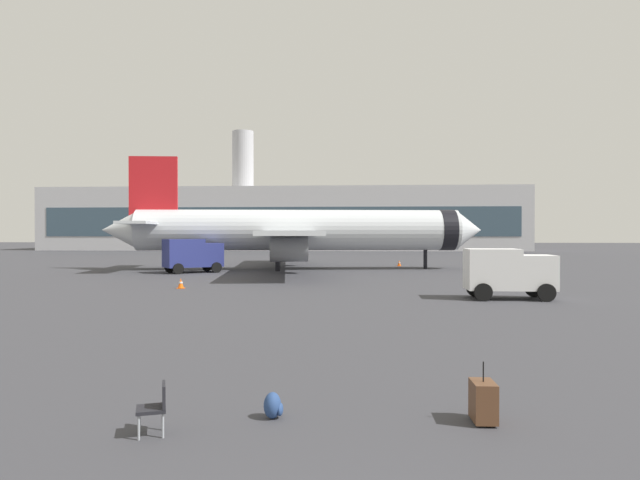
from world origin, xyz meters
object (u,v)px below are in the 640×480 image
(airplane_at_gate, at_px, (297,230))
(cargo_van, at_px, (508,271))
(safety_cone_near, at_px, (399,263))
(service_truck, at_px, (192,254))
(traveller_backpack, at_px, (273,406))
(rolling_suitcase, at_px, (483,401))
(gate_chair, at_px, (156,405))
(safety_cone_mid, at_px, (181,283))

(airplane_at_gate, xyz_separation_m, cargo_van, (13.42, -23.12, -2.21))
(safety_cone_near, bearing_deg, service_truck, -149.47)
(safety_cone_near, relative_size, traveller_backpack, 1.29)
(rolling_suitcase, height_order, gate_chair, rolling_suitcase)
(cargo_van, relative_size, traveller_backpack, 9.22)
(service_truck, bearing_deg, airplane_at_gate, 30.23)
(airplane_at_gate, bearing_deg, safety_cone_mid, -105.59)
(safety_cone_mid, bearing_deg, airplane_at_gate, 74.41)
(rolling_suitcase, bearing_deg, cargo_van, 74.12)
(airplane_at_gate, distance_m, gate_chair, 43.72)
(safety_cone_near, distance_m, traveller_backpack, 48.90)
(service_truck, height_order, traveller_backpack, service_truck)
(airplane_at_gate, relative_size, traveller_backpack, 74.50)
(rolling_suitcase, xyz_separation_m, gate_chair, (-5.66, -0.97, 0.11))
(traveller_backpack, bearing_deg, gate_chair, -152.59)
(safety_cone_mid, xyz_separation_m, rolling_suitcase, (13.09, -23.89, 0.08))
(gate_chair, bearing_deg, safety_cone_near, 81.08)
(safety_cone_mid, bearing_deg, gate_chair, -73.36)
(service_truck, bearing_deg, gate_chair, -74.43)
(airplane_at_gate, height_order, service_truck, airplane_at_gate)
(safety_cone_near, bearing_deg, airplane_at_gate, -149.21)
(airplane_at_gate, relative_size, safety_cone_mid, 56.90)
(safety_cone_near, bearing_deg, rolling_suitcase, -92.49)
(cargo_van, xyz_separation_m, traveller_backpack, (-9.34, -19.47, -1.22))
(service_truck, distance_m, safety_cone_mid, 14.17)
(cargo_van, distance_m, traveller_backpack, 21.63)
(safety_cone_mid, bearing_deg, traveller_backpack, -68.75)
(service_truck, distance_m, rolling_suitcase, 41.05)
(cargo_van, distance_m, rolling_suitcase, 20.26)
(safety_cone_near, bearing_deg, safety_cone_mid, -121.68)
(cargo_van, xyz_separation_m, safety_cone_mid, (-18.63, 4.43, -1.14))
(cargo_van, bearing_deg, safety_cone_mid, 166.63)
(traveller_backpack, bearing_deg, rolling_suitcase, 0.12)
(cargo_van, relative_size, safety_cone_near, 7.15)
(safety_cone_near, distance_m, gate_chair, 50.11)
(safety_cone_near, height_order, gate_chair, gate_chair)
(service_truck, relative_size, rolling_suitcase, 4.71)
(safety_cone_near, height_order, safety_cone_mid, safety_cone_mid)
(airplane_at_gate, xyz_separation_m, safety_cone_near, (9.99, 5.95, -3.35))
(rolling_suitcase, xyz_separation_m, traveller_backpack, (-3.80, -0.01, -0.16))
(rolling_suitcase, relative_size, gate_chair, 1.28)
(safety_cone_near, xyz_separation_m, safety_cone_mid, (-15.21, -24.64, 0.00))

